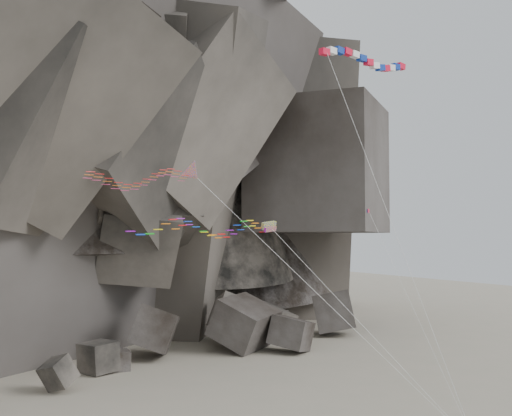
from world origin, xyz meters
TOP-DOWN VIEW (x-y plane):
  - headland at (0.00, 70.00)m, footprint 110.00×70.00m
  - boulder_field at (16.87, 34.90)m, footprint 83.23×17.12m
  - delta_kite at (-12.71, 4.43)m, footprint 24.55×16.38m
  - banner_kite at (6.56, -0.83)m, footprint 10.70×10.56m
  - parafoil_kite at (-9.19, 1.32)m, footprint 23.41×13.10m
  - pennant_kite at (7.29, -2.65)m, footprint 0.51×10.60m

SIDE VIEW (x-z plane):
  - boulder_field at x=16.87m, z-range -2.03..6.77m
  - pennant_kite at x=7.29m, z-range 6.37..24.15m
  - parafoil_kite at x=-9.19m, z-range 9.42..26.38m
  - delta_kite at x=-12.71m, z-range 10.71..32.39m
  - banner_kite at x=6.56m, z-range 16.40..47.65m
  - headland at x=0.00m, z-range 0.00..84.00m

